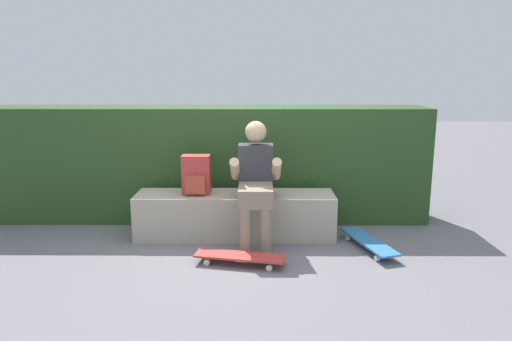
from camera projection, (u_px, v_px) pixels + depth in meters
name	position (u px, v px, depth m)	size (l,w,h in m)	color
ground_plane	(233.00, 252.00, 4.41)	(24.00, 24.00, 0.00)	slate
bench_main	(235.00, 215.00, 4.79)	(2.03, 0.47, 0.46)	#A59E8B
person_skater	(256.00, 180.00, 4.49)	(0.49, 0.62, 1.21)	#333338
skateboard_near_person	(240.00, 257.00, 4.10)	(0.82, 0.36, 0.09)	#BC3833
skateboard_beside_bench	(369.00, 242.00, 4.46)	(0.42, 0.82, 0.09)	teal
backpack_on_bench	(196.00, 175.00, 4.69)	(0.28, 0.23, 0.40)	#B23833
hedge_row	(200.00, 163.00, 5.38)	(5.14, 0.69, 1.29)	#284720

